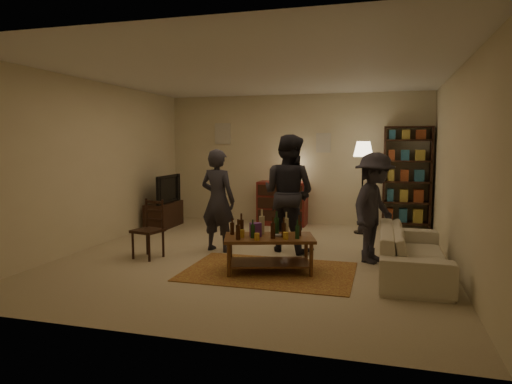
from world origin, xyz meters
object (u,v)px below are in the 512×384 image
at_px(tv_stand, 164,208).
at_px(sofa, 413,252).
at_px(bookshelf, 407,177).
at_px(floor_lamp, 363,155).
at_px(dining_chair, 150,227).
at_px(coffee_table, 268,241).
at_px(dresser, 283,202).
at_px(person_right, 288,193).
at_px(person_by_sofa, 374,208).
at_px(person_left, 218,200).

distance_m(tv_stand, sofa, 5.14).
height_order(bookshelf, floor_lamp, bookshelf).
relative_size(dining_chair, tv_stand, 0.83).
height_order(coffee_table, dining_chair, dining_chair).
height_order(coffee_table, bookshelf, bookshelf).
bearing_deg(floor_lamp, coffee_table, -109.42).
bearing_deg(bookshelf, dresser, -178.43).
bearing_deg(person_right, floor_lamp, -100.85).
xyz_separation_m(dresser, person_by_sofa, (1.89, -2.59, 0.31)).
bearing_deg(bookshelf, person_left, -138.28).
bearing_deg(person_right, dining_chair, 47.11).
relative_size(tv_stand, person_by_sofa, 0.68).
bearing_deg(person_right, dresser, -55.45).
relative_size(tv_stand, person_right, 0.58).
xyz_separation_m(dresser, person_right, (0.58, -2.24, 0.44)).
height_order(dining_chair, person_left, person_left).
distance_m(floor_lamp, person_left, 3.02).
distance_m(tv_stand, floor_lamp, 4.05).
xyz_separation_m(tv_stand, sofa, (4.64, -2.20, -0.08)).
xyz_separation_m(person_left, person_right, (1.06, 0.30, 0.11)).
xyz_separation_m(dining_chair, person_right, (1.89, 0.96, 0.45)).
distance_m(coffee_table, person_left, 1.47).
relative_size(dining_chair, sofa, 0.42).
bearing_deg(dining_chair, coffee_table, 4.00).
distance_m(tv_stand, bookshelf, 4.84).
height_order(dresser, person_right, person_right).
xyz_separation_m(dining_chair, tv_stand, (-0.94, 2.29, -0.07)).
height_order(person_left, person_right, person_right).
xyz_separation_m(bookshelf, person_left, (-2.92, -2.61, -0.23)).
distance_m(dining_chair, sofa, 3.71).
bearing_deg(bookshelf, tv_stand, -168.20).
bearing_deg(sofa, dresser, 37.54).
distance_m(dresser, person_left, 2.61).
relative_size(sofa, person_left, 1.30).
distance_m(bookshelf, person_left, 3.92).
distance_m(dresser, person_right, 2.35).
relative_size(sofa, person_right, 1.14).
bearing_deg(person_by_sofa, person_right, 98.71).
xyz_separation_m(tv_stand, dresser, (2.25, 0.91, 0.09)).
bearing_deg(dining_chair, person_right, 39.58).
bearing_deg(dresser, bookshelf, 1.57).
height_order(tv_stand, dresser, dresser).
relative_size(bookshelf, person_right, 1.10).
distance_m(person_right, person_by_sofa, 1.37).
relative_size(coffee_table, dresser, 0.95).
height_order(tv_stand, person_right, person_right).
distance_m(bookshelf, sofa, 3.26).
bearing_deg(sofa, coffee_table, 101.43).
xyz_separation_m(tv_stand, bookshelf, (4.69, 0.98, 0.65)).
xyz_separation_m(bookshelf, person_by_sofa, (-0.55, -2.65, -0.25)).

